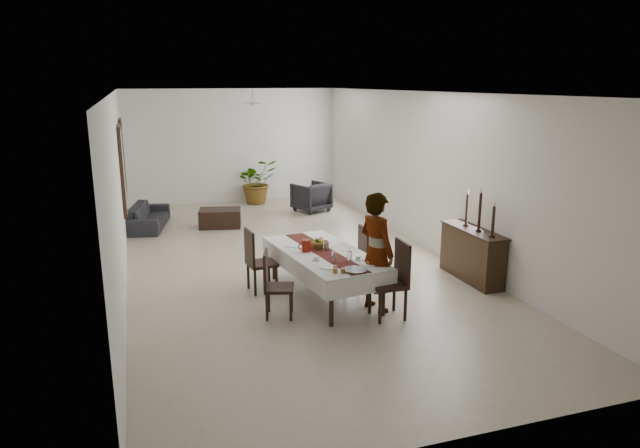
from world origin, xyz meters
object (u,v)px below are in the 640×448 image
Objects in this scene: red_pitcher at (306,246)px; sideboard_body at (472,255)px; woman at (376,252)px; sofa at (149,216)px; dining_table_top at (324,254)px.

red_pitcher reaches higher than sideboard_body.
red_pitcher is 0.11× the size of woman.
sofa is (-5.26, 5.59, -0.17)m from sideboard_body.
woman is at bearing -141.83° from sofa.
dining_table_top reaches higher than sofa.
sideboard_body reaches higher than sofa.
red_pitcher is at bearing 176.86° from sideboard_body.
dining_table_top is at bearing 178.93° from sideboard_body.
red_pitcher is at bearing 149.04° from dining_table_top.
dining_table_top is at bearing -143.39° from sofa.
woman is (0.57, -0.78, 0.20)m from dining_table_top.
sideboard_body is at bearing -124.81° from sofa.
sideboard_body is at bearing -3.14° from red_pitcher.
red_pitcher is 1.22m from woman.
dining_table_top is 1.60× the size of sideboard_body.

